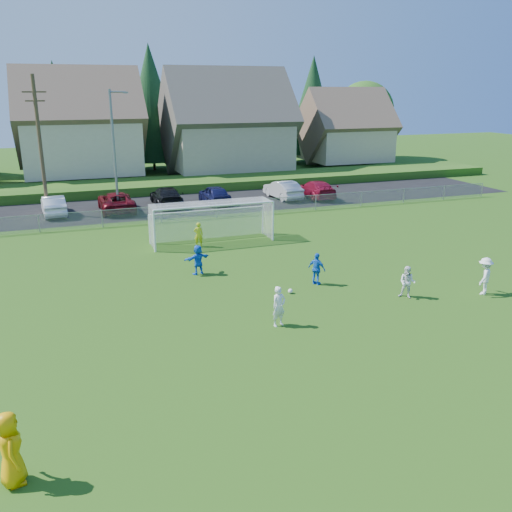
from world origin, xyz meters
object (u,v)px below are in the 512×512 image
Objects in this scene: player_blue_b at (198,260)px; car_f at (283,190)px; player_white_b at (407,282)px; car_g at (316,189)px; player_white_a at (279,306)px; player_white_c at (485,276)px; referee at (10,449)px; player_blue_a at (317,269)px; goalkeeper at (199,235)px; car_e at (215,194)px; soccer_goal at (211,216)px; car_d at (166,196)px; soccer_ball at (290,291)px; car_b at (54,205)px; car_c at (116,202)px.

car_f reaches higher than player_blue_b.
car_g reaches higher than player_white_b.
player_white_c is at bearing -14.67° from player_white_a.
car_g is (14.42, 16.08, -0.02)m from player_blue_b.
player_blue_a is at bearing -61.37° from referee.
car_g reaches higher than goalkeeper.
player_white_a reaches higher than player_white_b.
referee is at bearing -17.30° from player_white_c.
car_e is at bearing -34.83° from player_blue_a.
player_white_c reaches higher than player_white_b.
soccer_goal reaches higher than referee.
player_blue_a is at bearing 99.63° from car_d.
car_f is (9.91, -0.54, 0.03)m from car_d.
referee reaches higher than soccer_ball.
referee is 1.29× the size of player_white_b.
car_e is (12.39, -0.02, 0.02)m from car_b.
car_d is 12.75m from car_g.
player_white_c is 0.32× the size of car_c.
player_white_c reaches higher than car_g.
soccer_ball is at bearing 111.50° from car_b.
player_white_a reaches higher than car_d.
player_white_c is at bearing -54.12° from soccer_goal.
player_blue_b is 17.63m from car_e.
player_white_b is 0.99× the size of goalkeeper.
soccer_goal is at bearing -132.66° from goalkeeper.
car_d reaches higher than car_c.
car_c reaches higher than player_white_b.
soccer_goal is (-2.70, 9.13, 0.85)m from player_blue_a.
car_d is at bearing -169.31° from car_c.
player_white_a reaches higher than car_c.
car_e reaches higher than car_c.
player_white_b is (6.54, 0.81, -0.08)m from player_white_a.
player_blue_b is at bearing -111.71° from soccer_goal.
player_white_c is at bearing -81.49° from referee.
car_g is 0.69× the size of soccer_goal.
car_g is at bearing -148.80° from player_blue_b.
player_white_b is 23.44m from car_f.
car_g is at bearing -132.15° from goalkeeper.
soccer_goal is at bearing 112.27° from car_c.
soccer_ball is 3.67m from player_white_a.
referee is at bearing -108.95° from player_white_b.
referee is at bearing 52.71° from car_f.
soccer_goal is (-12.16, -10.39, 0.88)m from car_g.
referee is 21.62m from soccer_goal.
referee reaches higher than car_g.
player_white_c is 30.19m from car_b.
referee reaches higher than player_white_b.
soccer_goal is (1.02, 0.86, 0.88)m from goalkeeper.
player_blue_a is 0.35× the size of car_e.
car_c is 1.04× the size of car_g.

